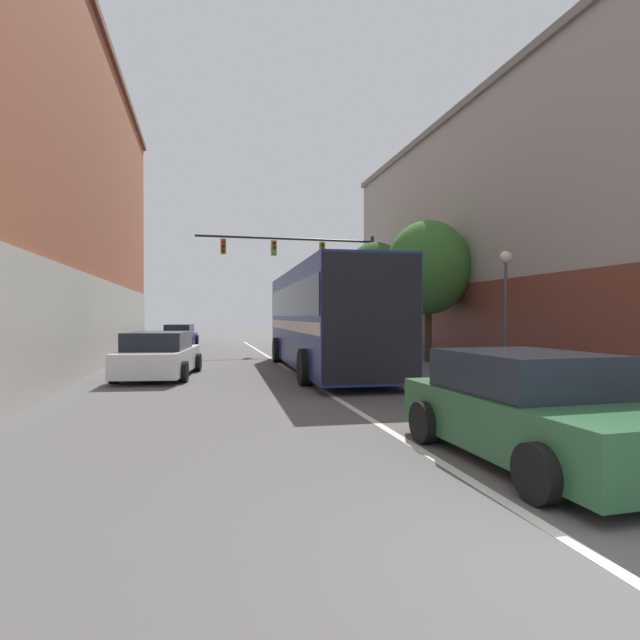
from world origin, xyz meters
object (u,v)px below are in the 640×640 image
parked_car_left_mid (180,335)px  street_tree_far (376,278)px  bus (325,315)px  street_lamp (506,291)px  hatchback_foreground (531,409)px  traffic_signal_gantry (314,263)px  street_tree_near (428,268)px  parked_car_left_near (160,355)px

parked_car_left_mid → street_tree_far: street_tree_far is taller
bus → street_tree_far: 9.26m
parked_car_left_mid → street_lamp: (10.89, -19.35, 2.03)m
hatchback_foreground → traffic_signal_gantry: size_ratio=0.41×
traffic_signal_gantry → street_tree_near: size_ratio=1.68×
parked_car_left_mid → street_lamp: bearing=-143.9°
bus → hatchback_foreground: 11.00m
parked_car_left_mid → bus: bearing=-155.2°
bus → parked_car_left_near: (-5.37, -0.53, -1.25)m
street_tree_near → street_tree_far: bearing=94.0°
parked_car_left_near → traffic_signal_gantry: traffic_signal_gantry is taller
traffic_signal_gantry → street_tree_far: traffic_signal_gantry is taller
parked_car_left_near → parked_car_left_mid: size_ratio=1.09×
traffic_signal_gantry → hatchback_foreground: bearing=-95.0°
traffic_signal_gantry → street_tree_near: traffic_signal_gantry is taller
street_tree_near → street_lamp: bearing=-85.7°
hatchback_foreground → street_tree_near: size_ratio=0.69×
parked_car_left_mid → street_lamp: 22.30m
traffic_signal_gantry → street_lamp: bearing=-74.4°
street_tree_near → bus: bearing=-154.0°
bus → traffic_signal_gantry: (1.91, 10.08, 2.89)m
street_tree_near → parked_car_left_mid: bearing=126.0°
hatchback_foreground → traffic_signal_gantry: (1.83, 21.01, 4.14)m
parked_car_left_near → traffic_signal_gantry: bearing=-27.2°
bus → parked_car_left_near: size_ratio=2.36×
hatchback_foreground → street_lamp: bearing=-33.6°
bus → parked_car_left_near: bus is taller
bus → parked_car_left_near: 5.53m
bus → traffic_signal_gantry: traffic_signal_gantry is taller
street_lamp → parked_car_left_mid: bearing=119.4°
parked_car_left_mid → street_tree_far: size_ratio=0.77×
bus → street_tree_far: street_tree_far is taller
bus → street_tree_near: 5.91m
hatchback_foreground → parked_car_left_mid: (-5.58, 27.87, -0.03)m
parked_car_left_near → street_tree_far: bearing=-43.1°
street_lamp → street_tree_near: (-0.37, 4.85, 1.21)m
bus → hatchback_foreground: bus is taller
street_lamp → street_tree_far: street_tree_far is taller
street_tree_far → street_tree_near: bearing=-86.0°
hatchback_foreground → parked_car_left_near: bearing=25.9°
bus → street_tree_far: bearing=-28.7°
parked_car_left_near → street_tree_far: size_ratio=0.84×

